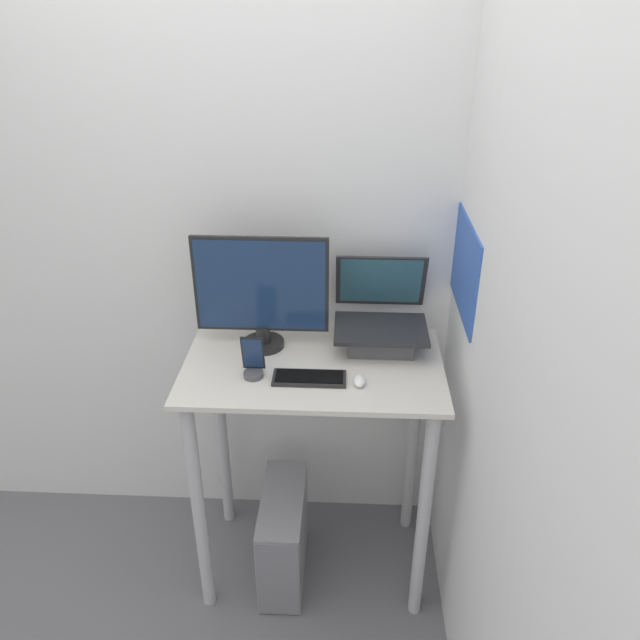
{
  "coord_description": "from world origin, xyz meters",
  "views": [
    {
      "loc": [
        0.12,
        -1.62,
        2.21
      ],
      "look_at": [
        0.02,
        0.28,
        1.19
      ],
      "focal_mm": 35.0,
      "sensor_mm": 36.0,
      "label": 1
    }
  ],
  "objects_px": {
    "monitor": "(261,294)",
    "computer_tower": "(284,535)",
    "keyboard": "(309,378)",
    "mouse": "(359,381)",
    "cell_phone": "(253,363)",
    "laptop": "(380,325)"
  },
  "relations": [
    {
      "from": "monitor",
      "to": "computer_tower",
      "type": "relative_size",
      "value": 1.08
    },
    {
      "from": "keyboard",
      "to": "computer_tower",
      "type": "distance_m",
      "value": 0.82
    },
    {
      "from": "mouse",
      "to": "computer_tower",
      "type": "xyz_separation_m",
      "value": [
        -0.29,
        0.07,
        -0.82
      ]
    },
    {
      "from": "keyboard",
      "to": "computer_tower",
      "type": "xyz_separation_m",
      "value": [
        -0.12,
        0.05,
        -0.81
      ]
    },
    {
      "from": "keyboard",
      "to": "mouse",
      "type": "height_order",
      "value": "mouse"
    },
    {
      "from": "mouse",
      "to": "cell_phone",
      "type": "distance_m",
      "value": 0.37
    },
    {
      "from": "laptop",
      "to": "mouse",
      "type": "bearing_deg",
      "value": -105.87
    },
    {
      "from": "monitor",
      "to": "laptop",
      "type": "bearing_deg",
      "value": 4.23
    },
    {
      "from": "keyboard",
      "to": "cell_phone",
      "type": "bearing_deg",
      "value": 174.82
    },
    {
      "from": "keyboard",
      "to": "computer_tower",
      "type": "bearing_deg",
      "value": 157.81
    },
    {
      "from": "monitor",
      "to": "cell_phone",
      "type": "distance_m",
      "value": 0.27
    },
    {
      "from": "laptop",
      "to": "keyboard",
      "type": "relative_size",
      "value": 1.35
    },
    {
      "from": "keyboard",
      "to": "mouse",
      "type": "bearing_deg",
      "value": -6.46
    },
    {
      "from": "cell_phone",
      "to": "computer_tower",
      "type": "relative_size",
      "value": 0.35
    },
    {
      "from": "mouse",
      "to": "cell_phone",
      "type": "bearing_deg",
      "value": 174.22
    },
    {
      "from": "computer_tower",
      "to": "mouse",
      "type": "bearing_deg",
      "value": -13.08
    },
    {
      "from": "mouse",
      "to": "computer_tower",
      "type": "bearing_deg",
      "value": 166.92
    },
    {
      "from": "mouse",
      "to": "cell_phone",
      "type": "height_order",
      "value": "cell_phone"
    },
    {
      "from": "computer_tower",
      "to": "cell_phone",
      "type": "bearing_deg",
      "value": -159.17
    },
    {
      "from": "laptop",
      "to": "mouse",
      "type": "height_order",
      "value": "laptop"
    },
    {
      "from": "monitor",
      "to": "cell_phone",
      "type": "bearing_deg",
      "value": -92.26
    },
    {
      "from": "laptop",
      "to": "keyboard",
      "type": "distance_m",
      "value": 0.37
    }
  ]
}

